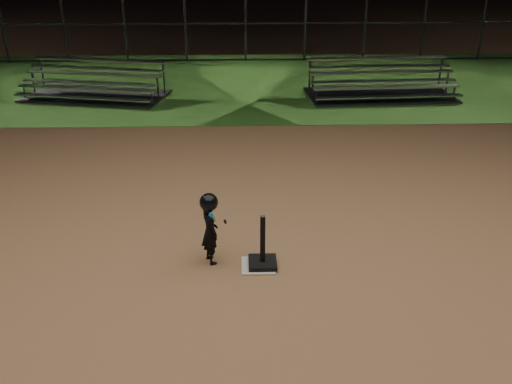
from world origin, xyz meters
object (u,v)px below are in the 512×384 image
child_batter (210,226)px  bleacher_left (95,91)px  bleacher_right (380,90)px  batting_tee (263,256)px  home_plate (258,266)px

child_batter → bleacher_left: size_ratio=0.26×
bleacher_right → batting_tee: bearing=-116.3°
home_plate → bleacher_right: (3.57, 8.41, 0.18)m
child_batter → bleacher_left: child_batter is taller
home_plate → bleacher_right: bleacher_right is taller
bleacher_right → home_plate: bearing=-116.7°
bleacher_left → bleacher_right: (7.68, -0.14, 0.01)m
home_plate → batting_tee: size_ratio=0.61×
child_batter → bleacher_left: 9.09m
batting_tee → home_plate: bearing=-169.7°
bleacher_left → bleacher_right: bearing=11.0°
batting_tee → bleacher_right: bearing=67.3°
home_plate → child_batter: size_ratio=0.44×
bleacher_left → bleacher_right: size_ratio=1.01×
home_plate → child_batter: child_batter is taller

